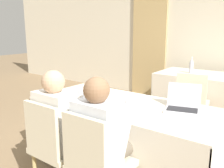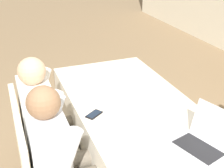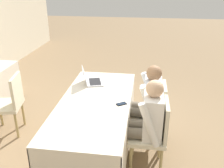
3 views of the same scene
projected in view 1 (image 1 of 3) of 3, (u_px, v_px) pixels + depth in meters
ground_plane at (124, 168)px, 2.78m from camera, size 24.00×24.00×0.00m
wall_back at (212, 37)px, 4.82m from camera, size 12.00×0.06×2.70m
curtain_panel at (149, 37)px, 5.55m from camera, size 0.82×0.04×2.65m
conference_table_near at (124, 119)px, 2.65m from camera, size 2.03×0.90×0.75m
conference_table_far at (218, 86)px, 4.15m from camera, size 2.03×0.90×0.75m
laptop at (183, 105)px, 2.40m from camera, size 0.39×0.38×0.24m
cell_phone at (101, 111)px, 2.37m from camera, size 0.13×0.14×0.01m
paper_beside_laptop at (102, 98)px, 2.82m from camera, size 0.22×0.31×0.00m
water_bottle at (191, 66)px, 4.33m from camera, size 0.07×0.07×0.28m
chair_near_left at (54, 144)px, 2.22m from camera, size 0.44×0.44×0.92m
chair_near_right at (95, 161)px, 1.94m from camera, size 0.44×0.44×0.92m
chair_far_spare at (192, 100)px, 3.56m from camera, size 0.51×0.51×0.92m
person_checkered_shirt at (62, 124)px, 2.27m from camera, size 0.50×0.52×1.18m
person_white_shirt at (104, 138)px, 1.98m from camera, size 0.50×0.52×1.18m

